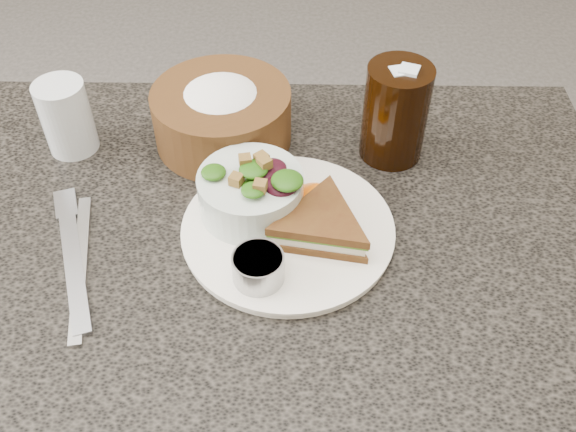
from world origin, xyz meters
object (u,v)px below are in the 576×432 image
(dining_table, at_px, (246,401))
(dressing_ramekin, at_px, (258,268))
(dinner_plate, at_px, (288,230))
(cola_glass, at_px, (396,109))
(salad_bowl, at_px, (251,187))
(sandwich, at_px, (321,225))
(bread_basket, at_px, (222,108))
(water_glass, at_px, (66,117))

(dining_table, distance_m, dressing_ramekin, 0.41)
(dining_table, relative_size, dinner_plate, 3.87)
(dinner_plate, relative_size, cola_glass, 1.75)
(salad_bowl, bearing_deg, dining_table, -111.00)
(dining_table, bearing_deg, cola_glass, 41.70)
(dressing_ramekin, relative_size, cola_glass, 0.40)
(dining_table, bearing_deg, sandwich, 7.29)
(cola_glass, bearing_deg, dressing_ramekin, -125.95)
(dinner_plate, relative_size, salad_bowl, 1.99)
(sandwich, height_order, bread_basket, bread_basket)
(dressing_ramekin, height_order, water_glass, water_glass)
(dinner_plate, height_order, water_glass, water_glass)
(dining_table, distance_m, sandwich, 0.42)
(bread_basket, relative_size, cola_glass, 1.30)
(bread_basket, xyz_separation_m, water_glass, (-0.21, -0.02, -0.00))
(dinner_plate, bearing_deg, sandwich, -20.56)
(dinner_plate, xyz_separation_m, water_glass, (-0.31, 0.16, 0.05))
(dinner_plate, distance_m, dressing_ramekin, 0.09)
(water_glass, bearing_deg, sandwich, -27.15)
(water_glass, bearing_deg, dining_table, -38.89)
(dinner_plate, bearing_deg, water_glass, 152.04)
(dining_table, xyz_separation_m, water_glass, (-0.24, 0.19, 0.43))
(sandwich, height_order, dressing_ramekin, sandwich)
(dining_table, height_order, water_glass, water_glass)
(dining_table, xyz_separation_m, bread_basket, (-0.03, 0.21, 0.43))
(salad_bowl, distance_m, dressing_ramekin, 0.11)
(dining_table, distance_m, water_glass, 0.52)
(dining_table, distance_m, dinner_plate, 0.39)
(cola_glass, bearing_deg, sandwich, -120.29)
(dressing_ramekin, bearing_deg, dining_table, 125.44)
(dinner_plate, bearing_deg, cola_glass, 48.29)
(salad_bowl, height_order, bread_basket, bread_basket)
(sandwich, distance_m, bread_basket, 0.24)
(salad_bowl, height_order, cola_glass, cola_glass)
(bread_basket, distance_m, cola_glass, 0.24)
(sandwich, distance_m, dressing_ramekin, 0.10)
(dinner_plate, bearing_deg, salad_bowl, 146.94)
(dining_table, relative_size, cola_glass, 6.78)
(sandwich, xyz_separation_m, bread_basket, (-0.13, 0.20, 0.02))
(water_glass, bearing_deg, salad_bowl, -26.99)
(bread_basket, distance_m, water_glass, 0.21)
(salad_bowl, bearing_deg, dinner_plate, -33.06)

